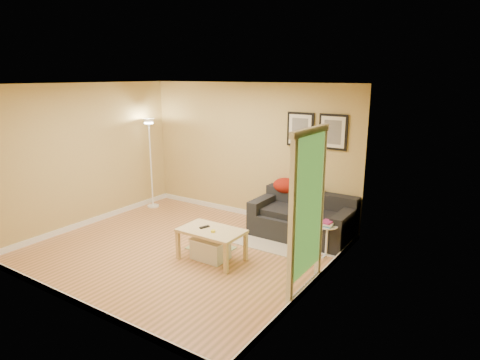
# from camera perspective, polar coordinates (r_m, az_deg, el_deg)

# --- Properties ---
(floor) EXTENTS (4.50, 4.50, 0.00)m
(floor) POSITION_cam_1_polar(r_m,az_deg,el_deg) (6.81, -7.92, -9.45)
(floor) COLOR tan
(floor) RESTS_ON ground
(ceiling) EXTENTS (4.50, 4.50, 0.00)m
(ceiling) POSITION_cam_1_polar(r_m,az_deg,el_deg) (6.24, -8.76, 12.97)
(ceiling) COLOR white
(ceiling) RESTS_ON wall_back
(wall_back) EXTENTS (4.50, 0.00, 4.50)m
(wall_back) POSITION_cam_1_polar(r_m,az_deg,el_deg) (7.98, 1.23, 3.99)
(wall_back) COLOR tan
(wall_back) RESTS_ON ground
(wall_front) EXTENTS (4.50, 0.00, 4.50)m
(wall_front) POSITION_cam_1_polar(r_m,az_deg,el_deg) (5.14, -23.23, -3.04)
(wall_front) COLOR tan
(wall_front) RESTS_ON ground
(wall_left) EXTENTS (0.00, 4.00, 4.00)m
(wall_left) POSITION_cam_1_polar(r_m,az_deg,el_deg) (8.05, -20.44, 3.18)
(wall_left) COLOR tan
(wall_left) RESTS_ON ground
(wall_right) EXTENTS (0.00, 4.00, 4.00)m
(wall_right) POSITION_cam_1_polar(r_m,az_deg,el_deg) (5.23, 10.53, -1.80)
(wall_right) COLOR tan
(wall_right) RESTS_ON ground
(baseboard_back) EXTENTS (4.50, 0.02, 0.10)m
(baseboard_back) POSITION_cam_1_polar(r_m,az_deg,el_deg) (8.28, 1.15, -4.56)
(baseboard_back) COLOR white
(baseboard_back) RESTS_ON ground
(baseboard_front) EXTENTS (4.50, 0.02, 0.10)m
(baseboard_front) POSITION_cam_1_polar(r_m,az_deg,el_deg) (5.62, -21.86, -15.28)
(baseboard_front) COLOR white
(baseboard_front) RESTS_ON ground
(baseboard_left) EXTENTS (0.02, 4.00, 0.10)m
(baseboard_left) POSITION_cam_1_polar(r_m,az_deg,el_deg) (8.35, -19.66, -5.26)
(baseboard_left) COLOR white
(baseboard_left) RESTS_ON ground
(baseboard_right) EXTENTS (0.02, 4.00, 0.10)m
(baseboard_right) POSITION_cam_1_polar(r_m,az_deg,el_deg) (5.70, 9.85, -13.94)
(baseboard_right) COLOR white
(baseboard_right) RESTS_ON ground
(sofa) EXTENTS (1.70, 0.90, 0.75)m
(sofa) POSITION_cam_1_polar(r_m,az_deg,el_deg) (7.18, 8.58, -5.01)
(sofa) COLOR black
(sofa) RESTS_ON ground
(red_throw) EXTENTS (0.48, 0.36, 0.28)m
(red_throw) POSITION_cam_1_polar(r_m,az_deg,el_deg) (7.56, 6.33, -0.80)
(red_throw) COLOR maroon
(red_throw) RESTS_ON sofa
(plaid_throw) EXTENTS (0.45, 0.32, 0.10)m
(plaid_throw) POSITION_cam_1_polar(r_m,az_deg,el_deg) (7.32, 9.48, -1.33)
(plaid_throw) COLOR tan
(plaid_throw) RESTS_ON sofa
(framed_print_left) EXTENTS (0.50, 0.04, 0.60)m
(framed_print_left) POSITION_cam_1_polar(r_m,az_deg,el_deg) (7.37, 8.34, 6.92)
(framed_print_left) COLOR black
(framed_print_left) RESTS_ON wall_back
(framed_print_right) EXTENTS (0.50, 0.04, 0.60)m
(framed_print_right) POSITION_cam_1_polar(r_m,az_deg,el_deg) (7.14, 12.72, 6.48)
(framed_print_right) COLOR black
(framed_print_right) RESTS_ON wall_back
(area_rug) EXTENTS (1.25, 0.85, 0.01)m
(area_rug) POSITION_cam_1_polar(r_m,az_deg,el_deg) (7.04, 4.67, -8.51)
(area_rug) COLOR #C3B29A
(area_rug) RESTS_ON ground
(green_runner) EXTENTS (0.70, 0.50, 0.01)m
(green_runner) POSITION_cam_1_polar(r_m,az_deg,el_deg) (6.80, -4.02, -9.33)
(green_runner) COLOR #668C4C
(green_runner) RESTS_ON ground
(coffee_table) EXTENTS (1.03, 0.71, 0.48)m
(coffee_table) POSITION_cam_1_polar(r_m,az_deg,el_deg) (6.33, -3.94, -8.88)
(coffee_table) COLOR #D4BD81
(coffee_table) RESTS_ON ground
(remote_control) EXTENTS (0.10, 0.17, 0.02)m
(remote_control) POSITION_cam_1_polar(r_m,az_deg,el_deg) (6.32, -4.92, -6.48)
(remote_control) COLOR black
(remote_control) RESTS_ON coffee_table
(tape_roll) EXTENTS (0.07, 0.07, 0.03)m
(tape_roll) POSITION_cam_1_polar(r_m,az_deg,el_deg) (6.13, -3.74, -7.06)
(tape_roll) COLOR yellow
(tape_roll) RESTS_ON coffee_table
(storage_bin) EXTENTS (0.54, 0.39, 0.33)m
(storage_bin) POSITION_cam_1_polar(r_m,az_deg,el_deg) (6.38, -4.09, -9.40)
(storage_bin) COLOR white
(storage_bin) RESTS_ON ground
(side_table) EXTENTS (0.33, 0.33, 0.50)m
(side_table) POSITION_cam_1_polar(r_m,az_deg,el_deg) (6.58, 11.87, -8.16)
(side_table) COLOR white
(side_table) RESTS_ON ground
(book_stack) EXTENTS (0.23, 0.26, 0.07)m
(book_stack) POSITION_cam_1_polar(r_m,az_deg,el_deg) (6.46, 12.00, -5.88)
(book_stack) COLOR teal
(book_stack) RESTS_ON side_table
(floor_lamp) EXTENTS (0.24, 0.24, 1.88)m
(floor_lamp) POSITION_cam_1_polar(r_m,az_deg,el_deg) (8.80, -12.19, 1.92)
(floor_lamp) COLOR white
(floor_lamp) RESTS_ON ground
(doorway) EXTENTS (0.12, 1.01, 2.13)m
(doorway) POSITION_cam_1_polar(r_m,az_deg,el_deg) (5.20, 9.23, -5.02)
(doorway) COLOR white
(doorway) RESTS_ON ground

